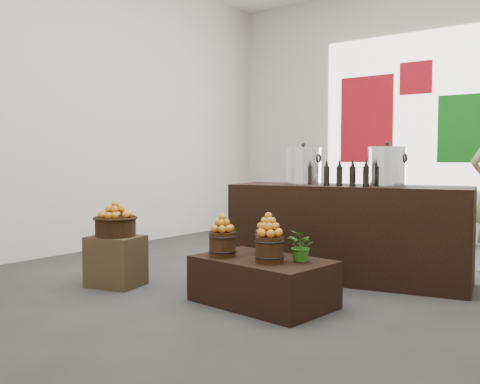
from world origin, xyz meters
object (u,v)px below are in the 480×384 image
Objects in this scene: crate at (116,261)px; counter at (348,233)px; wicker_basket at (115,227)px; stock_pot_center at (387,167)px; stock_pot_left at (303,167)px; display_table at (263,281)px.

crate is 2.38m from counter.
crate is 0.34m from wicker_basket.
stock_pot_center reaches higher than crate.
stock_pot_left is (1.22, 1.54, 0.58)m from wicker_basket.
display_table is at bearing 11.56° from crate.
wicker_basket is 2.36m from counter.
stock_pot_left is at bearing -180.00° from counter.
stock_pot_center is (2.08, 1.71, 0.58)m from wicker_basket.
display_table is (1.54, 0.32, -0.38)m from wicker_basket.
wicker_basket is at bearing -128.42° from stock_pot_left.
wicker_basket is at bearing -140.49° from stock_pot_center.
display_table is 1.36m from counter.
counter is (0.16, 1.32, 0.29)m from display_table.
counter reaches higher than wicker_basket.
counter reaches higher than display_table.
counter is 6.47× the size of stock_pot_center.
crate is 1.33× the size of stock_pot_left.
display_table is (1.54, 0.32, -0.05)m from crate.
stock_pot_left is at bearing 51.58° from wicker_basket.
stock_pot_left and stock_pot_center have the same top height.
wicker_basket is 1.07× the size of stock_pot_center.
display_table is 3.12× the size of stock_pot_left.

